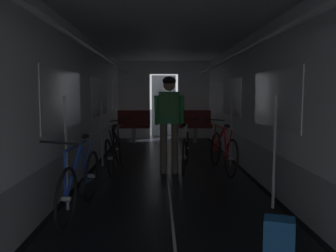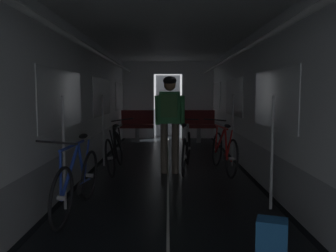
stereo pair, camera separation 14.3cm
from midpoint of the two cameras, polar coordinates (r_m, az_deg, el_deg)
The scene contains 9 objects.
train_car_shell at distance 5.70m, azimuth -0.71°, elevation 8.08°, with size 3.14×12.34×2.57m.
bench_seat_far_left at distance 10.24m, azimuth -6.05°, elevation 0.46°, with size 0.98×0.51×0.95m.
bench_seat_far_right at distance 10.25m, azimuth 4.03°, elevation 0.49°, with size 0.98×0.51×0.95m.
bicycle_blue at distance 4.31m, azimuth -15.13°, elevation -8.82°, with size 0.44×1.69×0.95m.
bicycle_black at distance 6.48m, azimuth -9.47°, elevation -4.02°, with size 0.44×1.69×0.96m.
bicycle_red at distance 6.44m, azimuth 8.34°, elevation -4.05°, with size 0.46×1.69×0.95m.
person_cyclist_aisle at distance 6.14m, azimuth -0.47°, elevation 2.02°, with size 0.54×0.41×1.73m.
bicycle_silver_in_aisle at distance 6.49m, azimuth 2.25°, elevation -3.91°, with size 0.44×1.68×0.94m.
backpack_on_floor at distance 3.31m, azimuth 16.50°, elevation -17.12°, with size 0.26×0.20×0.34m, color #1E5693.
Camera 1 is at (-0.14, -2.09, 1.42)m, focal length 37.19 mm.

